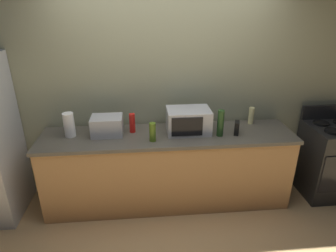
# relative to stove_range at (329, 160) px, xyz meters

# --- Properties ---
(ground_plane) EXTENTS (8.00, 8.00, 0.00)m
(ground_plane) POSITION_rel_stove_range_xyz_m (-2.00, -0.40, -0.46)
(ground_plane) COLOR tan
(back_wall) EXTENTS (6.40, 0.10, 2.70)m
(back_wall) POSITION_rel_stove_range_xyz_m (-2.00, 0.41, 0.89)
(back_wall) COLOR gray
(back_wall) RESTS_ON ground_plane
(counter_run) EXTENTS (2.84, 0.64, 0.90)m
(counter_run) POSITION_rel_stove_range_xyz_m (-2.00, 0.00, -0.01)
(counter_run) COLOR #B27F4C
(counter_run) RESTS_ON ground_plane
(stove_range) EXTENTS (0.60, 0.61, 1.08)m
(stove_range) POSITION_rel_stove_range_xyz_m (0.00, 0.00, 0.00)
(stove_range) COLOR black
(stove_range) RESTS_ON ground_plane
(microwave) EXTENTS (0.48, 0.35, 0.27)m
(microwave) POSITION_rel_stove_range_xyz_m (-1.77, 0.05, 0.57)
(microwave) COLOR #B7BABF
(microwave) RESTS_ON counter_run
(toaster_oven) EXTENTS (0.34, 0.26, 0.21)m
(toaster_oven) POSITION_rel_stove_range_xyz_m (-2.67, 0.06, 0.54)
(toaster_oven) COLOR #B7BABF
(toaster_oven) RESTS_ON counter_run
(paper_towel_roll) EXTENTS (0.12, 0.12, 0.27)m
(paper_towel_roll) POSITION_rel_stove_range_xyz_m (-3.07, 0.05, 0.57)
(paper_towel_roll) COLOR white
(paper_towel_roll) RESTS_ON counter_run
(cordless_phone) EXTENTS (0.08, 0.12, 0.15)m
(cordless_phone) POSITION_rel_stove_range_xyz_m (-1.24, -0.07, 0.51)
(cordless_phone) COLOR black
(cordless_phone) RESTS_ON counter_run
(bottle_wine) EXTENTS (0.07, 0.07, 0.30)m
(bottle_wine) POSITION_rel_stove_range_xyz_m (-1.43, -0.09, 0.59)
(bottle_wine) COLOR #1E3F19
(bottle_wine) RESTS_ON counter_run
(bottle_vinegar) EXTENTS (0.06, 0.06, 0.20)m
(bottle_vinegar) POSITION_rel_stove_range_xyz_m (-0.98, 0.21, 0.54)
(bottle_vinegar) COLOR beige
(bottle_vinegar) RESTS_ON counter_run
(bottle_olive_oil) EXTENTS (0.07, 0.07, 0.21)m
(bottle_olive_oil) POSITION_rel_stove_range_xyz_m (-2.18, -0.15, 0.54)
(bottle_olive_oil) COLOR #4C6B19
(bottle_olive_oil) RESTS_ON counter_run
(bottle_hot_sauce) EXTENTS (0.07, 0.07, 0.22)m
(bottle_hot_sauce) POSITION_rel_stove_range_xyz_m (-2.39, 0.10, 0.55)
(bottle_hot_sauce) COLOR red
(bottle_hot_sauce) RESTS_ON counter_run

